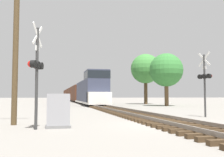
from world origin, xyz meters
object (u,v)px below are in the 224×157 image
Objects in this scene: relay_cabinet at (58,111)px; utility_pole at (16,22)px; freight_train at (74,94)px; crossing_signal_far at (205,79)px; tree_far_right at (166,70)px; crossing_signal_near at (36,68)px; tree_mid_background at (146,69)px.

relay_cabinet is 0.15× the size of utility_pole.
freight_train is 20.43× the size of crossing_signal_far.
crossing_signal_far reaches higher than relay_cabinet.
crossing_signal_far is 18.67m from tree_far_right.
crossing_signal_near is 26.88m from tree_far_right.
utility_pole is (-1.99, 1.59, 4.14)m from relay_cabinet.
freight_train is 11.98× the size of tree_far_right.
tree_mid_background is at bearing 89.91° from tree_far_right.
crossing_signal_far is 0.50× the size of tree_mid_background.
freight_train is 32.32m from tree_mid_background.
crossing_signal_far is at bearing 10.99° from utility_pole.
relay_cabinet is at bearing -94.88° from freight_train.
crossing_signal_near is 33.98m from tree_mid_background.
tree_far_right is 0.85× the size of tree_mid_background.
tree_far_right is (15.50, 21.83, 2.34)m from crossing_signal_near.
relay_cabinet is at bearing 92.98° from crossing_signal_far.
freight_train is 19.85× the size of crossing_signal_near.
utility_pole is (-7.15, -58.79, 2.91)m from freight_train.
tree_mid_background is (9.44, -30.66, 3.90)m from freight_train.
crossing_signal_near is at bearing -125.38° from tree_far_right.
crossing_signal_near is at bearing -117.31° from tree_mid_background.
crossing_signal_far is (4.11, -56.61, 0.53)m from freight_train.
freight_train is at bearing 85.12° from relay_cabinet.
tree_mid_background is at bearing 172.52° from crossing_signal_near.
crossing_signal_far is at bearing 131.75° from crossing_signal_near.
relay_cabinet is at bearing -124.14° from tree_far_right.
crossing_signal_near is 1.03× the size of crossing_signal_far.
freight_train reaches higher than crossing_signal_near.
freight_train is at bearing -15.03° from crossing_signal_far.
crossing_signal_near is 2.99× the size of relay_cabinet.
freight_train is at bearing 83.07° from utility_pole.
crossing_signal_near reaches higher than crossing_signal_far.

